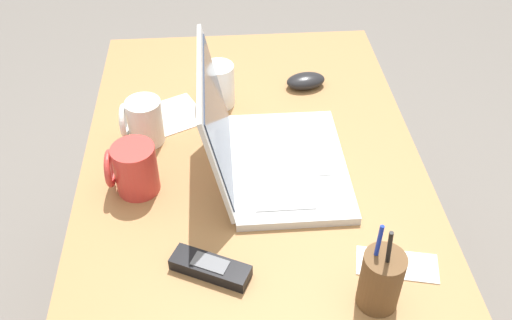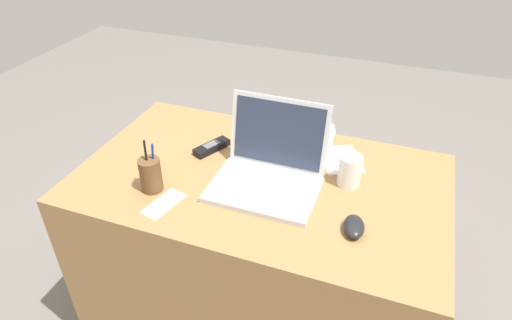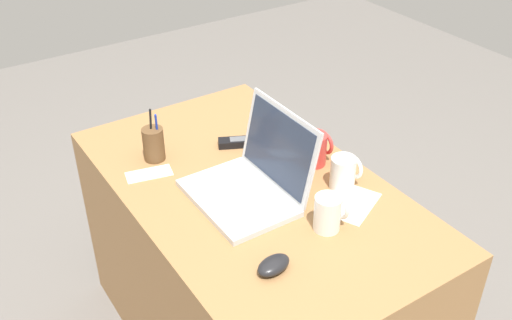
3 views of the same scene
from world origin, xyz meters
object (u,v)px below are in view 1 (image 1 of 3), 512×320
object	(u,v)px
coffee_mug_tall	(217,85)
cordless_phone	(210,267)
coffee_mug_spare	(134,168)
coffee_mug_white	(143,121)
laptop	(265,151)
pen_holder	(381,280)
computer_mouse	(306,81)

from	to	relation	value
coffee_mug_tall	cordless_phone	world-z (taller)	coffee_mug_tall
coffee_mug_spare	cordless_phone	world-z (taller)	coffee_mug_spare
coffee_mug_white	coffee_mug_tall	distance (m)	0.20
laptop	coffee_mug_tall	size ratio (longest dim) A/B	3.22
laptop	coffee_mug_white	xyz separation A→B (m)	(0.12, 0.25, -0.00)
laptop	coffee_mug_white	bearing A→B (deg)	65.42
coffee_mug_white	pen_holder	size ratio (longest dim) A/B	0.58
cordless_phone	laptop	bearing A→B (deg)	-24.45
computer_mouse	coffee_mug_tall	size ratio (longest dim) A/B	0.93
computer_mouse	cordless_phone	distance (m)	0.60
laptop	cordless_phone	distance (m)	0.28
computer_mouse	coffee_mug_tall	bearing A→B (deg)	93.82
computer_mouse	coffee_mug_white	world-z (taller)	coffee_mug_white
laptop	pen_holder	world-z (taller)	laptop
coffee_mug_white	coffee_mug_tall	size ratio (longest dim) A/B	0.99
coffee_mug_tall	pen_holder	xyz separation A→B (m)	(-0.58, -0.25, 0.00)
coffee_mug_spare	cordless_phone	size ratio (longest dim) A/B	0.72
computer_mouse	coffee_mug_tall	xyz separation A→B (m)	(-0.06, 0.22, 0.04)
computer_mouse	cordless_phone	xyz separation A→B (m)	(-0.55, 0.24, -0.00)
computer_mouse	coffee_mug_tall	distance (m)	0.23
laptop	coffee_mug_white	size ratio (longest dim) A/B	3.27
laptop	pen_holder	size ratio (longest dim) A/B	1.89
pen_holder	coffee_mug_spare	bearing A→B (deg)	54.16
coffee_mug_tall	pen_holder	distance (m)	0.63
coffee_mug_spare	cordless_phone	xyz separation A→B (m)	(-0.22, -0.14, -0.04)
coffee_mug_spare	pen_holder	world-z (taller)	pen_holder
pen_holder	cordless_phone	bearing A→B (deg)	73.69
cordless_phone	coffee_mug_spare	bearing A→B (deg)	33.06
coffee_mug_tall	coffee_mug_spare	bearing A→B (deg)	148.81
laptop	computer_mouse	world-z (taller)	laptop
computer_mouse	cordless_phone	world-z (taller)	computer_mouse
coffee_mug_white	pen_holder	distance (m)	0.61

